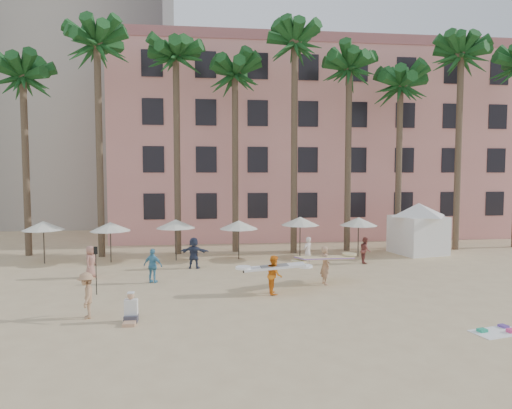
{
  "coord_description": "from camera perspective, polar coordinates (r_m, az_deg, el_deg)",
  "views": [
    {
      "loc": [
        -3.23,
        -16.55,
        5.59
      ],
      "look_at": [
        -0.63,
        6.0,
        4.0
      ],
      "focal_mm": 32.0,
      "sensor_mm": 36.0,
      "label": 1
    }
  ],
  "objects": [
    {
      "name": "ground",
      "position": [
        17.76,
        4.37,
        -14.34
      ],
      "size": [
        120.0,
        120.0,
        0.0
      ],
      "primitive_type": "plane",
      "color": "#D1B789",
      "rests_on": "ground"
    },
    {
      "name": "pink_hotel",
      "position": [
        43.83,
        6.98,
        7.13
      ],
      "size": [
        35.0,
        14.0,
        16.0
      ],
      "primitive_type": "cube",
      "color": "pink",
      "rests_on": "ground"
    },
    {
      "name": "palm_row",
      "position": [
        32.62,
        0.18,
        17.08
      ],
      "size": [
        44.4,
        5.4,
        16.3
      ],
      "color": "brown",
      "rests_on": "ground"
    },
    {
      "name": "umbrella_row",
      "position": [
        29.23,
        -6.09,
        -2.42
      ],
      "size": [
        22.5,
        2.7,
        2.73
      ],
      "color": "#332B23",
      "rests_on": "ground"
    },
    {
      "name": "cabana",
      "position": [
        33.37,
        19.61,
        -2.29
      ],
      "size": [
        5.35,
        5.35,
        3.5
      ],
      "color": "white",
      "rests_on": "ground"
    },
    {
      "name": "beach_towel",
      "position": [
        18.67,
        28.01,
        -13.78
      ],
      "size": [
        1.98,
        1.39,
        0.14
      ],
      "color": "white",
      "rests_on": "ground"
    },
    {
      "name": "carrier_yellow",
      "position": [
        23.24,
        8.63,
        -7.24
      ],
      "size": [
        3.33,
        2.21,
        1.93
      ],
      "color": "tan",
      "rests_on": "ground"
    },
    {
      "name": "carrier_white",
      "position": [
        21.26,
        2.3,
        -8.59
      ],
      "size": [
        2.84,
        0.87,
        1.79
      ],
      "color": "orange",
      "rests_on": "ground"
    },
    {
      "name": "beachgoers",
      "position": [
        24.37,
        -7.71,
        -7.17
      ],
      "size": [
        16.65,
        10.16,
        1.83
      ],
      "color": "#313B57",
      "rests_on": "ground"
    },
    {
      "name": "paddle",
      "position": [
        22.22,
        -19.38,
        -7.06
      ],
      "size": [
        0.18,
        0.04,
        2.23
      ],
      "color": "black",
      "rests_on": "ground"
    },
    {
      "name": "seated_man",
      "position": [
        18.12,
        -15.38,
        -12.83
      ],
      "size": [
        0.49,
        0.86,
        1.12
      ],
      "color": "#3F3F4C",
      "rests_on": "ground"
    }
  ]
}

